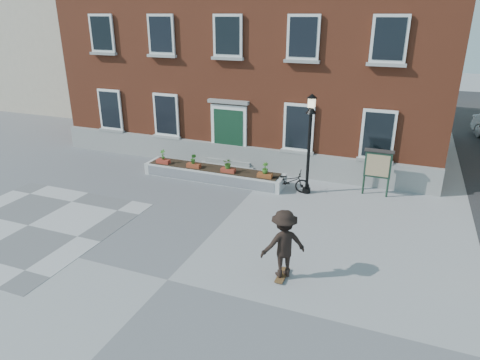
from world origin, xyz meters
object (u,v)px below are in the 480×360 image
at_px(bicycle, 288,181).
at_px(lamp_post, 310,131).
at_px(skateboarder, 284,244).
at_px(notice_board, 378,165).

xyz_separation_m(bicycle, lamp_post, (0.71, 0.15, 2.10)).
height_order(lamp_post, skateboarder, lamp_post).
xyz_separation_m(bicycle, skateboarder, (1.48, -5.85, 0.58)).
distance_m(bicycle, skateboarder, 6.06).
relative_size(bicycle, notice_board, 0.90).
distance_m(lamp_post, notice_board, 2.94).
height_order(bicycle, lamp_post, lamp_post).
height_order(lamp_post, notice_board, lamp_post).
distance_m(notice_board, skateboarder, 6.95).
xyz_separation_m(notice_board, skateboarder, (-1.77, -6.72, -0.24)).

